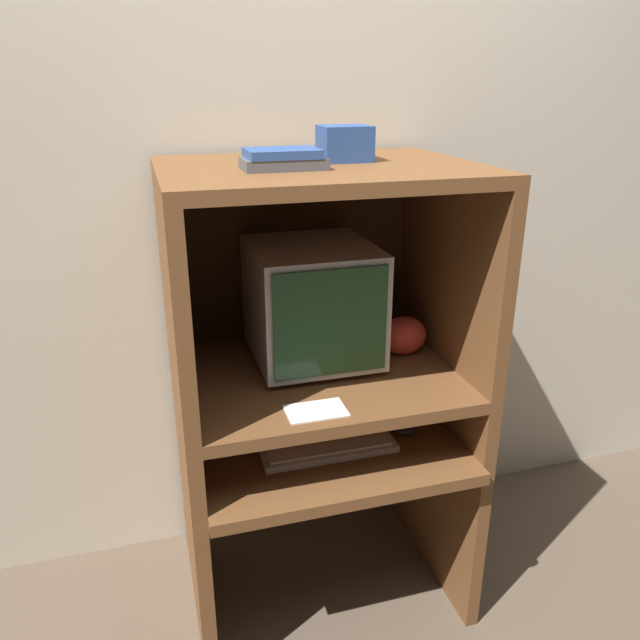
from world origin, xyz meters
name	(u,v)px	position (x,y,z in m)	size (l,w,h in m)	color
wall_back	(287,185)	(0.00, 0.72, 1.30)	(6.00, 0.06, 2.60)	beige
desk_base	(323,493)	(0.00, 0.29, 0.39)	(0.86, 0.70, 0.60)	brown
desk_monitor_shelf	(320,384)	(0.00, 0.33, 0.76)	(0.86, 0.66, 0.20)	brown
hutch_upper	(317,239)	(0.00, 0.36, 1.20)	(0.86, 0.66, 0.61)	brown
crt_monitor	(313,302)	(0.00, 0.41, 1.00)	(0.36, 0.39, 0.37)	#B2B2B7
keyboard	(328,447)	(-0.01, 0.20, 0.61)	(0.40, 0.14, 0.03)	beige
mouse	(406,430)	(0.25, 0.22, 0.62)	(0.06, 0.04, 0.03)	#28282B
snack_bag	(403,336)	(0.29, 0.37, 0.87)	(0.15, 0.11, 0.12)	#BC382D
book_stack	(283,159)	(-0.11, 0.27, 1.44)	(0.21, 0.14, 0.05)	#4C4C51
paper_card	(316,411)	(-0.08, 0.09, 0.81)	(0.16, 0.10, 0.00)	white
storage_box	(345,144)	(0.08, 0.38, 1.46)	(0.14, 0.12, 0.09)	navy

